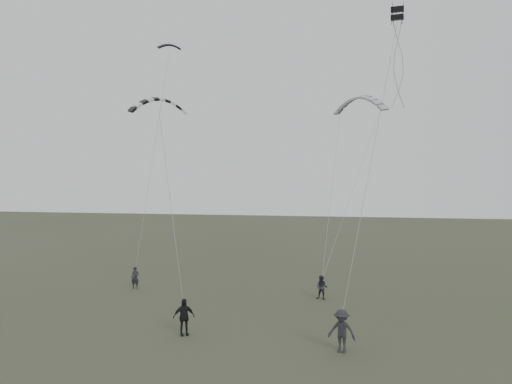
% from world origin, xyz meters
% --- Properties ---
extents(ground, '(140.00, 140.00, 0.00)m').
position_xyz_m(ground, '(0.00, 0.00, 0.00)').
color(ground, '#3A422B').
rests_on(ground, ground).
extents(flyer_left, '(0.61, 0.45, 1.51)m').
position_xyz_m(flyer_left, '(-8.49, 6.96, 0.76)').
color(flyer_left, '#222227').
rests_on(flyer_left, ground).
extents(flyer_right, '(0.87, 0.75, 1.53)m').
position_xyz_m(flyer_right, '(4.50, 6.26, 0.76)').
color(flyer_right, '#28282D').
rests_on(flyer_right, ground).
extents(flyer_center, '(1.14, 0.92, 1.82)m').
position_xyz_m(flyer_center, '(-1.84, -2.13, 0.91)').
color(flyer_center, black).
rests_on(flyer_center, ground).
extents(flyer_far, '(1.38, 0.99, 1.93)m').
position_xyz_m(flyer_far, '(5.88, -3.12, 0.97)').
color(flyer_far, '#25252A').
rests_on(flyer_far, ground).
extents(kite_dark_small, '(1.81, 1.39, 0.69)m').
position_xyz_m(kite_dark_small, '(-6.98, 9.98, 17.56)').
color(kite_dark_small, black).
rests_on(kite_dark_small, flyer_left).
extents(kite_pale_large, '(4.60, 3.40, 1.99)m').
position_xyz_m(kite_pale_large, '(6.97, 15.35, 14.11)').
color(kite_pale_large, '#A9ABAE').
rests_on(kite_pale_large, flyer_right).
extents(kite_striped, '(3.49, 2.74, 1.47)m').
position_xyz_m(kite_striped, '(-4.99, 2.70, 12.43)').
color(kite_striped, black).
rests_on(kite_striped, flyer_center).
extents(kite_box, '(0.81, 0.92, 0.85)m').
position_xyz_m(kite_box, '(8.76, 3.67, 16.96)').
color(kite_box, black).
rests_on(kite_box, flyer_far).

